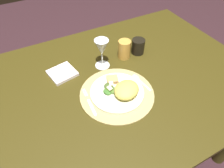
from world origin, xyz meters
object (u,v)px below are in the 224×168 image
Objects in this scene: napkin at (62,73)px; wine_glass at (102,49)px; dinner_plate at (117,92)px; spoon at (138,80)px; fork at (90,103)px; amber_tumbler at (124,49)px; dining_table at (109,101)px; dark_tumbler at (138,46)px.

napkin is 0.23m from wine_glass.
wine_glass is at bearing 82.42° from dinner_plate.
spoon is at bearing -35.20° from napkin.
spoon is at bearing 4.98° from fork.
fork is 0.24m from napkin.
dinner_plate is 1.86× the size of spoon.
amber_tumbler is at bearing 36.19° from fork.
dinner_plate is at bearing -89.25° from dining_table.
spoon is at bearing -60.63° from wine_glass.
dark_tumbler is at bearing 41.14° from dinner_plate.
dining_table is at bearing 29.72° from fork.
dark_tumbler is (0.22, 0.01, -0.07)m from wine_glass.
spoon is at bearing 11.26° from dinner_plate.
dark_tumbler is at bearing 2.83° from wine_glass.
napkin is at bearing 176.28° from amber_tumbler.
wine_glass is at bearing 119.37° from spoon.
fork is at bearing 178.72° from dinner_plate.
wine_glass reaches higher than dining_table.
dinner_plate is at bearing -138.86° from dark_tumbler.
napkin is 0.79× the size of wine_glass.
dining_table is at bearing -139.32° from amber_tumbler.
fork is 1.62× the size of amber_tumbler.
dark_tumbler is (0.25, 0.22, 0.03)m from dinner_plate.
napkin is at bearing 176.84° from dark_tumbler.
napkin is 0.35m from amber_tumbler.
amber_tumbler reaches higher than dining_table.
dinner_plate is 0.13m from fork.
dinner_plate is 1.98× the size of napkin.
dinner_plate is 1.55× the size of wine_glass.
dining_table is 9.51× the size of wine_glass.
wine_glass reaches higher than napkin.
wine_glass is at bearing 77.53° from dining_table.
dining_table is at bearing -150.77° from dark_tumbler.
dinner_plate reaches higher than spoon.
wine_glass is 1.90× the size of dark_tumbler.
amber_tumbler is (0.30, 0.22, 0.04)m from fork.
dark_tumbler reaches higher than fork.
napkin is (-0.18, 0.17, 0.15)m from dining_table.
fork is (-0.13, -0.08, 0.15)m from dining_table.
fork is 1.32× the size of napkin.
napkin is 1.49× the size of dark_tumbler.
wine_glass is 1.56× the size of amber_tumbler.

